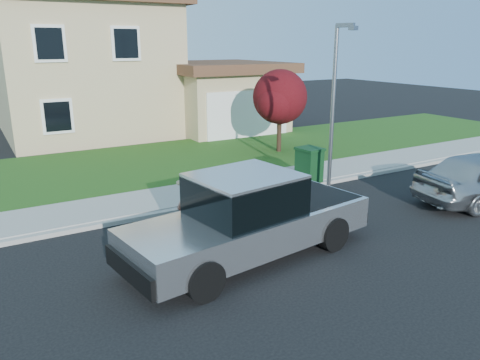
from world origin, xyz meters
name	(u,v)px	position (x,y,z in m)	size (l,w,h in m)	color
ground	(256,243)	(0.00, 0.00, 0.00)	(80.00, 80.00, 0.00)	black
curb	(232,200)	(1.00, 2.90, 0.06)	(40.00, 0.20, 0.12)	gray
sidewalk	(215,190)	(1.00, 4.00, 0.07)	(40.00, 2.00, 0.15)	gray
lawn	(164,162)	(1.00, 8.50, 0.05)	(40.00, 7.00, 0.10)	#1A4012
house	(111,72)	(1.31, 16.38, 3.17)	(14.00, 11.30, 6.85)	tan
pickup_truck	(249,219)	(-0.53, -0.55, 0.90)	(6.11, 2.77, 1.94)	black
woman	(186,212)	(-1.44, 0.80, 0.79)	(0.65, 0.55, 1.66)	tan
ornamental_tree	(280,99)	(5.98, 7.54, 2.33)	(2.54, 2.29, 3.49)	black
trash_bin	(309,164)	(4.07, 3.10, 0.73)	(0.79, 0.88, 1.15)	black
street_lamp	(335,101)	(4.06, 2.01, 2.95)	(0.38, 0.67, 5.17)	slate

